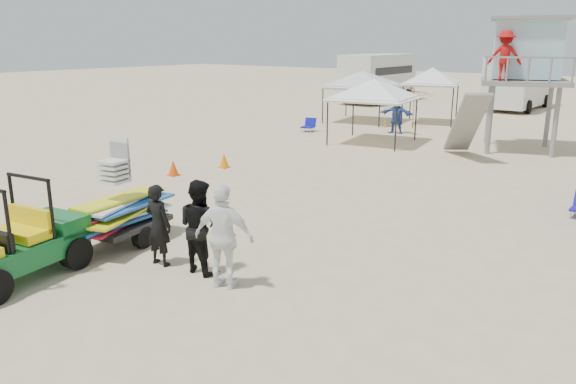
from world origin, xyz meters
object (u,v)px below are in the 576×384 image
Objects in this scene: man_left at (158,225)px; lifeguard_tower at (525,54)px; utility_cart at (11,235)px; surf_trailer at (121,207)px.

lifeguard_tower is (2.03, 16.34, 2.87)m from man_left.
lifeguard_tower is (3.55, 18.37, 2.83)m from utility_cart.
surf_trailer is 1.54m from man_left.
utility_cart is 1.08× the size of surf_trailer.
utility_cart is 18.93m from lifeguard_tower.
man_left is 0.32× the size of lifeguard_tower.
man_left is at bearing -97.09° from lifeguard_tower.
surf_trailer is 1.47× the size of man_left.
utility_cart is at bearing 48.65° from man_left.
utility_cart is 2.33m from surf_trailer.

